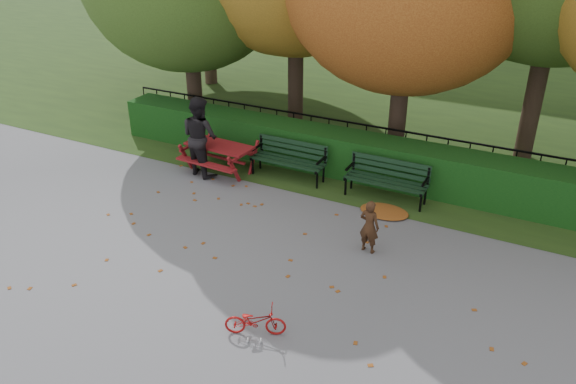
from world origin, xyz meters
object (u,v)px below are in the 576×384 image
at_px(bench_right, 387,177).
at_px(adult, 200,136).
at_px(bench_left, 290,157).
at_px(child, 369,226).
at_px(bicycle, 255,321).
at_px(picnic_table, 220,151).

xyz_separation_m(bench_right, adult, (-4.36, -0.80, 0.44)).
bearing_deg(bench_left, adult, -157.75).
relative_size(child, bicycle, 1.14).
bearing_deg(picnic_table, adult, -133.85).
height_order(bench_right, bicycle, bench_right).
bearing_deg(bench_right, bench_left, 180.00).
height_order(bench_right, picnic_table, bench_right).
xyz_separation_m(picnic_table, child, (4.43, -1.72, -0.02)).
bearing_deg(adult, child, 179.23).
bearing_deg(picnic_table, bicycle, -48.27).
xyz_separation_m(child, bicycle, (-0.71, -2.95, -0.28)).
height_order(picnic_table, bicycle, picnic_table).
bearing_deg(bicycle, adult, 18.52).
bearing_deg(picnic_table, bench_right, 10.30).
distance_m(picnic_table, bicycle, 5.97).
relative_size(bench_right, adult, 0.94).
bearing_deg(bicycle, bench_left, -2.31).
relative_size(picnic_table, child, 1.62).
height_order(picnic_table, child, child).
bearing_deg(adult, bench_left, -141.90).
xyz_separation_m(bench_right, child, (0.39, -2.22, 0.01)).
distance_m(picnic_table, adult, 0.61).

